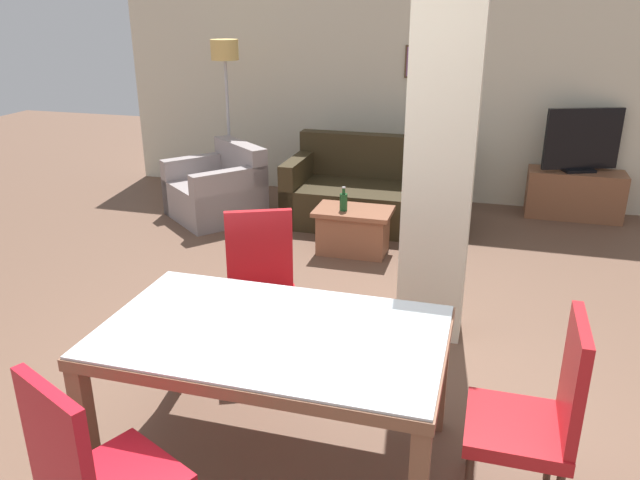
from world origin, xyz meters
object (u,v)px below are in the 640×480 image
(tv_stand, at_px, (574,194))
(dining_chair_head_right, at_px, (539,411))
(dining_table, at_px, (273,355))
(coffee_table, at_px, (353,230))
(dining_chair_far_left, at_px, (261,284))
(tv_screen, at_px, (582,141))
(sofa, at_px, (377,196))
(bottle, at_px, (344,201))
(armchair, at_px, (218,192))
(dining_chair_near_left, at_px, (94,475))
(floor_lamp, at_px, (225,67))

(tv_stand, bearing_deg, dining_chair_head_right, -97.36)
(dining_table, relative_size, coffee_table, 2.36)
(dining_chair_far_left, height_order, tv_screen, tv_screen)
(sofa, relative_size, tv_screen, 2.37)
(coffee_table, distance_m, tv_stand, 2.69)
(tv_screen, bearing_deg, bottle, 17.01)
(dining_table, bearing_deg, tv_stand, 67.85)
(bottle, bearing_deg, armchair, 156.98)
(dining_chair_near_left, height_order, bottle, dining_chair_near_left)
(dining_chair_head_right, relative_size, floor_lamp, 0.53)
(dining_chair_far_left, distance_m, dining_chair_near_left, 1.82)
(dining_chair_far_left, bearing_deg, bottle, -116.71)
(dining_table, xyz_separation_m, tv_stand, (1.86, 4.56, -0.34))
(dining_chair_head_right, relative_size, tv_screen, 1.25)
(armchair, distance_m, floor_lamp, 1.42)
(dining_chair_head_right, height_order, sofa, dining_chair_head_right)
(dining_chair_far_left, distance_m, floor_lamp, 3.73)
(bottle, xyz_separation_m, tv_stand, (2.19, 1.73, -0.26))
(sofa, distance_m, tv_stand, 2.19)
(dining_chair_far_left, xyz_separation_m, sofa, (0.22, 2.86, -0.22))
(dining_chair_head_right, bearing_deg, bottle, 29.48)
(dining_table, bearing_deg, dining_chair_near_left, -114.89)
(armchair, xyz_separation_m, floor_lamp, (-0.11, 0.63, 1.27))
(bottle, bearing_deg, sofa, 81.81)
(sofa, height_order, tv_screen, tv_screen)
(dining_table, bearing_deg, dining_chair_far_left, 114.18)
(coffee_table, bearing_deg, armchair, 159.65)
(sofa, bearing_deg, floor_lamp, -10.76)
(dining_chair_near_left, bearing_deg, tv_stand, 92.28)
(dining_chair_head_right, bearing_deg, armchair, 42.26)
(armchair, bearing_deg, dining_table, 158.31)
(sofa, distance_m, coffee_table, 0.91)
(dining_table, bearing_deg, dining_chair_head_right, 0.00)
(dining_chair_far_left, height_order, dining_chair_head_right, same)
(coffee_table, relative_size, floor_lamp, 0.39)
(armchair, bearing_deg, coffee_table, -160.70)
(armchair, xyz_separation_m, coffee_table, (1.67, -0.62, -0.06))
(dining_chair_far_left, height_order, armchair, dining_chair_far_left)
(tv_stand, relative_size, tv_screen, 1.27)
(armchair, bearing_deg, tv_stand, -124.65)
(dining_chair_far_left, height_order, tv_stand, dining_chair_far_left)
(floor_lamp, bearing_deg, dining_chair_near_left, -72.22)
(armchair, relative_size, tv_screen, 1.57)
(dining_table, xyz_separation_m, floor_lamp, (-2.03, 4.13, 0.95))
(tv_screen, bearing_deg, armchair, -5.66)
(bottle, bearing_deg, floor_lamp, 142.46)
(dining_table, relative_size, dining_chair_head_right, 1.71)
(dining_chair_near_left, bearing_deg, sofa, 112.17)
(dining_chair_head_right, relative_size, sofa, 0.53)
(sofa, height_order, tv_stand, sofa)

